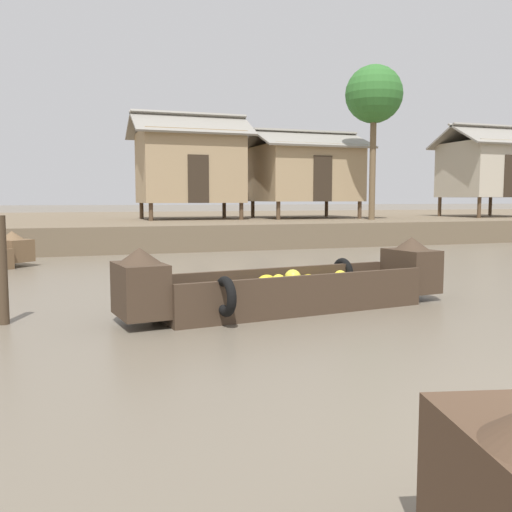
{
  "coord_description": "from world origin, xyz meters",
  "views": [
    {
      "loc": [
        -3.77,
        -1.83,
        1.61
      ],
      "look_at": [
        -0.57,
        7.24,
        0.66
      ],
      "focal_mm": 40.35,
      "sensor_mm": 36.0,
      "label": 1
    }
  ],
  "objects_px": {
    "palm_tree_near": "(374,96)",
    "mooring_post": "(2,270)",
    "stilt_house_left": "(190,166)",
    "stilt_house_mid_right": "(487,169)",
    "stilt_house_mid_left": "(305,172)",
    "banana_boat": "(292,286)"
  },
  "relations": [
    {
      "from": "banana_boat",
      "to": "palm_tree_near",
      "type": "height_order",
      "value": "palm_tree_near"
    },
    {
      "from": "palm_tree_near",
      "to": "mooring_post",
      "type": "distance_m",
      "value": 17.78
    },
    {
      "from": "stilt_house_left",
      "to": "stilt_house_mid_left",
      "type": "height_order",
      "value": "stilt_house_left"
    },
    {
      "from": "stilt_house_left",
      "to": "palm_tree_near",
      "type": "height_order",
      "value": "palm_tree_near"
    },
    {
      "from": "palm_tree_near",
      "to": "mooring_post",
      "type": "relative_size",
      "value": 4.2
    },
    {
      "from": "banana_boat",
      "to": "mooring_post",
      "type": "bearing_deg",
      "value": 174.86
    },
    {
      "from": "stilt_house_mid_left",
      "to": "stilt_house_mid_right",
      "type": "xyz_separation_m",
      "value": [
        8.53,
        -1.09,
        0.26
      ]
    },
    {
      "from": "banana_boat",
      "to": "mooring_post",
      "type": "height_order",
      "value": "mooring_post"
    },
    {
      "from": "stilt_house_mid_left",
      "to": "palm_tree_near",
      "type": "xyz_separation_m",
      "value": [
        1.68,
        -2.67,
        2.83
      ]
    },
    {
      "from": "stilt_house_mid_right",
      "to": "palm_tree_near",
      "type": "distance_m",
      "value": 7.48
    },
    {
      "from": "palm_tree_near",
      "to": "mooring_post",
      "type": "height_order",
      "value": "palm_tree_near"
    },
    {
      "from": "stilt_house_left",
      "to": "stilt_house_mid_right",
      "type": "height_order",
      "value": "stilt_house_left"
    },
    {
      "from": "stilt_house_mid_right",
      "to": "stilt_house_left",
      "type": "bearing_deg",
      "value": 174.63
    },
    {
      "from": "mooring_post",
      "to": "stilt_house_left",
      "type": "bearing_deg",
      "value": 68.24
    },
    {
      "from": "stilt_house_left",
      "to": "mooring_post",
      "type": "height_order",
      "value": "stilt_house_left"
    },
    {
      "from": "palm_tree_near",
      "to": "mooring_post",
      "type": "bearing_deg",
      "value": -136.55
    },
    {
      "from": "banana_boat",
      "to": "stilt_house_mid_right",
      "type": "height_order",
      "value": "stilt_house_mid_right"
    },
    {
      "from": "stilt_house_left",
      "to": "stilt_house_mid_left",
      "type": "bearing_deg",
      "value": -1.95
    },
    {
      "from": "stilt_house_mid_left",
      "to": "palm_tree_near",
      "type": "bearing_deg",
      "value": -57.82
    },
    {
      "from": "stilt_house_left",
      "to": "mooring_post",
      "type": "relative_size",
      "value": 3.28
    },
    {
      "from": "stilt_house_left",
      "to": "stilt_house_mid_left",
      "type": "xyz_separation_m",
      "value": [
        4.91,
        -0.17,
        -0.19
      ]
    },
    {
      "from": "banana_boat",
      "to": "stilt_house_mid_left",
      "type": "bearing_deg",
      "value": 65.18
    }
  ]
}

